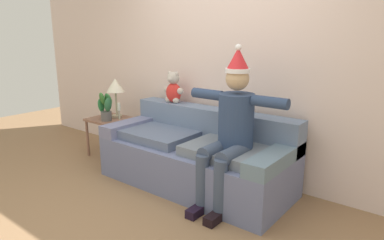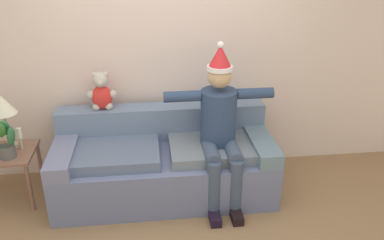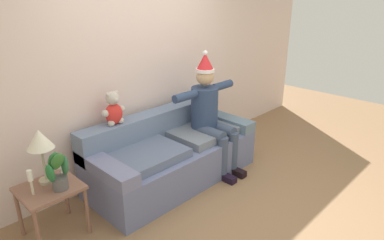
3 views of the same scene
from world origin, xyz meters
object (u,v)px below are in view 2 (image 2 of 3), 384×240
object	(u,v)px
teddy_bear	(102,93)
candle_short	(20,136)
table_lamp	(3,107)
potted_plant	(4,140)
person_seated	(220,124)
couch	(164,162)
side_table	(7,159)

from	to	relation	value
teddy_bear	candle_short	distance (m)	0.86
teddy_bear	table_lamp	bearing A→B (deg)	-169.49
potted_plant	table_lamp	bearing A→B (deg)	99.09
table_lamp	potted_plant	xyz separation A→B (m)	(0.03, -0.21, -0.23)
person_seated	candle_short	xyz separation A→B (m)	(-1.86, 0.22, -0.12)
table_lamp	couch	bearing A→B (deg)	-4.72
couch	teddy_bear	world-z (taller)	teddy_bear
teddy_bear	couch	bearing A→B (deg)	-26.21
couch	potted_plant	world-z (taller)	potted_plant
person_seated	teddy_bear	bearing A→B (deg)	157.94
teddy_bear	side_table	distance (m)	1.09
table_lamp	candle_short	distance (m)	0.30
couch	potted_plant	size ratio (longest dim) A/B	5.23
teddy_bear	candle_short	world-z (taller)	teddy_bear
person_seated	potted_plant	size ratio (longest dim) A/B	3.83
teddy_bear	potted_plant	distance (m)	0.97
couch	table_lamp	distance (m)	1.59
person_seated	side_table	bearing A→B (deg)	174.80
person_seated	table_lamp	distance (m)	2.01
potted_plant	candle_short	world-z (taller)	potted_plant
candle_short	side_table	bearing A→B (deg)	-164.76
potted_plant	couch	bearing A→B (deg)	3.48
teddy_bear	potted_plant	world-z (taller)	teddy_bear
table_lamp	candle_short	world-z (taller)	table_lamp
couch	candle_short	bearing A→B (deg)	177.32
side_table	potted_plant	bearing A→B (deg)	-61.43
table_lamp	teddy_bear	bearing A→B (deg)	10.51
candle_short	potted_plant	bearing A→B (deg)	-120.16
side_table	table_lamp	size ratio (longest dim) A/B	0.99
side_table	table_lamp	distance (m)	0.50
candle_short	couch	bearing A→B (deg)	-2.68
candle_short	table_lamp	bearing A→B (deg)	154.25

